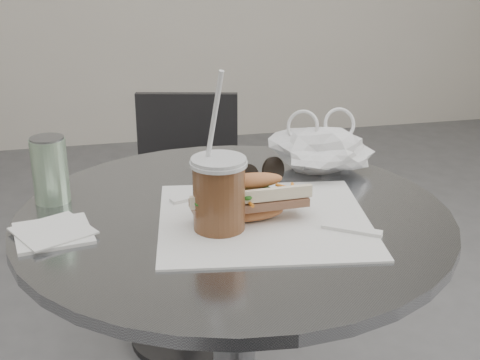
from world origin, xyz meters
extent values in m
cylinder|color=slate|center=(0.00, 0.20, 0.73)|extent=(0.76, 0.76, 0.02)
cylinder|color=#2A2A2D|center=(0.01, 0.93, 0.01)|extent=(0.35, 0.35, 0.02)
cylinder|color=#2A2A2D|center=(0.01, 0.93, 0.23)|extent=(0.06, 0.06, 0.46)
cylinder|color=#2A2A2D|center=(0.01, 0.93, 0.46)|extent=(0.39, 0.39, 0.02)
cube|color=#2A2A2D|center=(0.05, 1.11, 0.60)|extent=(0.30, 0.10, 0.27)
cube|color=white|center=(0.04, 0.16, 0.74)|extent=(0.40, 0.38, 0.00)
ellipsoid|color=#CD834D|center=(0.02, 0.16, 0.76)|extent=(0.24, 0.09, 0.03)
cube|color=brown|center=(0.02, 0.16, 0.78)|extent=(0.20, 0.07, 0.01)
ellipsoid|color=#CD834D|center=(0.02, 0.16, 0.80)|extent=(0.24, 0.10, 0.04)
cylinder|color=brown|center=(-0.04, 0.14, 0.80)|extent=(0.08, 0.08, 0.11)
cylinder|color=silver|center=(-0.04, 0.14, 0.86)|extent=(0.09, 0.09, 0.01)
cylinder|color=white|center=(-0.05, 0.14, 0.90)|extent=(0.04, 0.06, 0.21)
cylinder|color=black|center=(0.05, 0.29, 0.76)|extent=(0.06, 0.04, 0.05)
cylinder|color=black|center=(0.10, 0.32, 0.76)|extent=(0.06, 0.04, 0.05)
cube|color=black|center=(0.08, 0.31, 0.76)|extent=(0.02, 0.01, 0.01)
cube|color=white|center=(-0.30, 0.18, 0.74)|extent=(0.14, 0.14, 0.01)
cube|color=white|center=(-0.30, 0.18, 0.75)|extent=(0.15, 0.15, 0.00)
cylinder|color=#56945A|center=(-0.31, 0.32, 0.80)|extent=(0.06, 0.06, 0.12)
cylinder|color=slate|center=(-0.31, 0.32, 0.86)|extent=(0.06, 0.06, 0.00)
camera|label=1|loc=(-0.22, -0.84, 1.21)|focal=50.00mm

